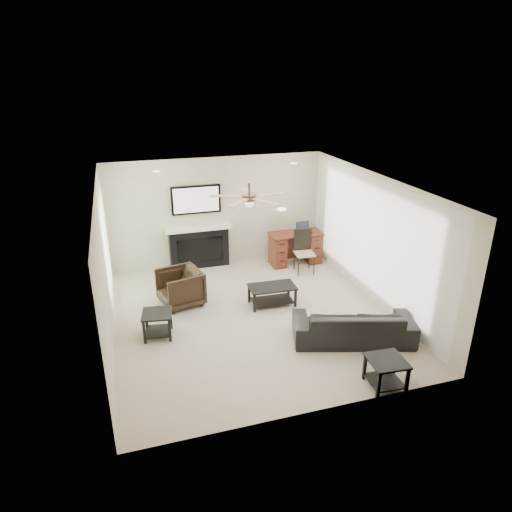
# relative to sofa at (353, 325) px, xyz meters

# --- Properties ---
(room_shell) EXTENTS (5.50, 5.54, 2.52)m
(room_shell) POSITION_rel_sofa_xyz_m (-1.22, 1.39, 1.39)
(room_shell) COLOR #C3B19D
(room_shell) RESTS_ON ground
(sofa) EXTENTS (2.15, 1.34, 0.59)m
(sofa) POSITION_rel_sofa_xyz_m (0.00, 0.00, 0.00)
(sofa) COLOR black
(sofa) RESTS_ON ground
(armchair) EXTENTS (0.94, 0.92, 0.72)m
(armchair) POSITION_rel_sofa_xyz_m (-2.60, 2.15, 0.06)
(armchair) COLOR black
(armchair) RESTS_ON ground
(coffee_table) EXTENTS (0.92, 0.54, 0.40)m
(coffee_table) POSITION_rel_sofa_xyz_m (-0.90, 1.60, -0.09)
(coffee_table) COLOR black
(coffee_table) RESTS_ON ground
(end_table_near) EXTENTS (0.56, 0.56, 0.45)m
(end_table_near) POSITION_rel_sofa_xyz_m (-0.15, -1.25, -0.07)
(end_table_near) COLOR black
(end_table_near) RESTS_ON ground
(end_table_left) EXTENTS (0.57, 0.57, 0.45)m
(end_table_left) POSITION_rel_sofa_xyz_m (-3.15, 1.10, -0.07)
(end_table_left) COLOR black
(end_table_left) RESTS_ON ground
(fireplace_unit) EXTENTS (1.52, 0.34, 1.91)m
(fireplace_unit) POSITION_rel_sofa_xyz_m (-1.90, 3.89, 0.66)
(fireplace_unit) COLOR black
(fireplace_unit) RESTS_ON ground
(desk) EXTENTS (1.22, 0.56, 0.76)m
(desk) POSITION_rel_sofa_xyz_m (0.30, 3.42, 0.09)
(desk) COLOR #421A10
(desk) RESTS_ON ground
(desk_chair) EXTENTS (0.47, 0.48, 0.97)m
(desk_chair) POSITION_rel_sofa_xyz_m (0.30, 2.87, 0.19)
(desk_chair) COLOR black
(desk_chair) RESTS_ON ground
(laptop) EXTENTS (0.33, 0.24, 0.23)m
(laptop) POSITION_rel_sofa_xyz_m (0.50, 3.40, 0.58)
(laptop) COLOR black
(laptop) RESTS_ON desk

